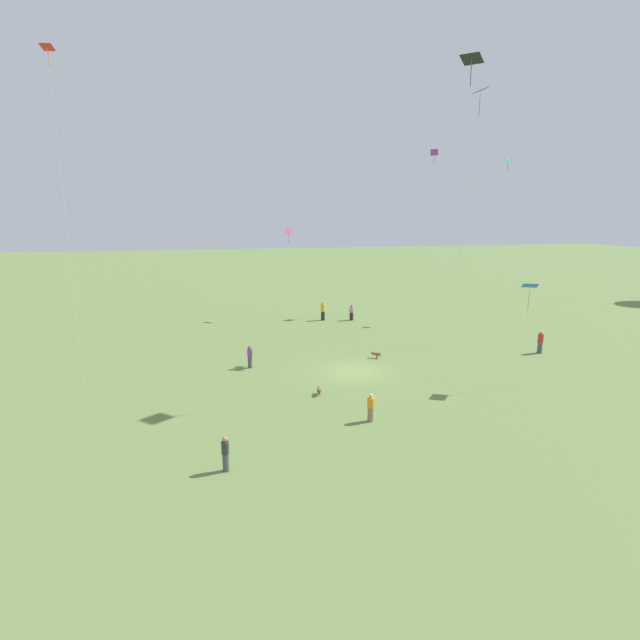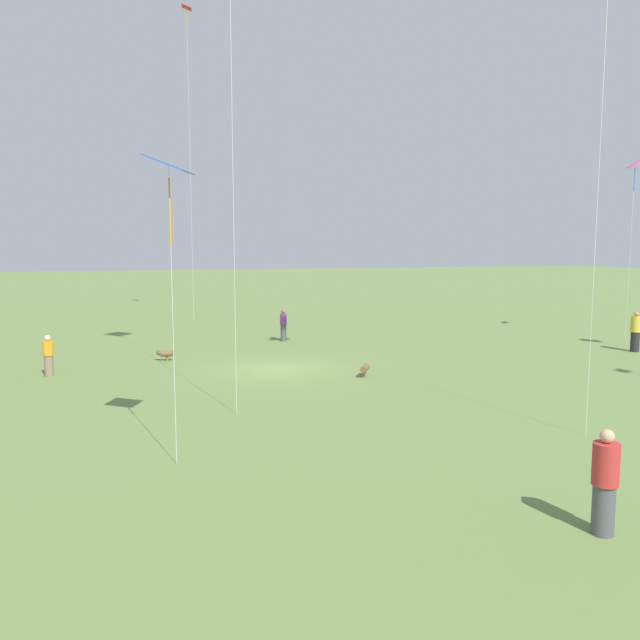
{
  "view_description": "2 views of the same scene",
  "coord_description": "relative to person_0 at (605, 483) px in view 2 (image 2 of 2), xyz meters",
  "views": [
    {
      "loc": [
        33.31,
        -9.41,
        11.41
      ],
      "look_at": [
        -2.07,
        -2.06,
        3.44
      ],
      "focal_mm": 28.0,
      "sensor_mm": 36.0,
      "label": 1
    },
    {
      "loc": [
        6.52,
        24.22,
        4.9
      ],
      "look_at": [
        -1.78,
        0.14,
        1.96
      ],
      "focal_mm": 35.0,
      "sensor_mm": 36.0,
      "label": 2
    }
  ],
  "objects": [
    {
      "name": "kite_0",
      "position": [
        -18.39,
        -17.88,
        7.96
      ],
      "size": [
        0.89,
        0.96,
        9.52
      ],
      "rotation": [
        0.0,
        0.0,
        0.45
      ],
      "color": "#E54C99",
      "rests_on": "ground_plane"
    },
    {
      "name": "person_4",
      "position": [
        -15.79,
        -14.73,
        0.03
      ],
      "size": [
        0.55,
        0.55,
        1.92
      ],
      "rotation": [
        0.0,
        0.0,
        6.11
      ],
      "color": "#232328",
      "rests_on": "ground_plane"
    },
    {
      "name": "person_5",
      "position": [
        10.12,
        -17.57,
        -0.12
      ],
      "size": [
        0.55,
        0.55,
        1.61
      ],
      "rotation": [
        0.0,
        0.0,
        4.13
      ],
      "color": "#847056",
      "rests_on": "ground_plane"
    },
    {
      "name": "ground_plane",
      "position": [
        1.42,
        -16.12,
        -0.92
      ],
      "size": [
        240.0,
        240.0,
        0.0
      ],
      "primitive_type": "plane",
      "color": "olive"
    },
    {
      "name": "person_0",
      "position": [
        0.0,
        0.0,
        0.0
      ],
      "size": [
        0.53,
        0.53,
        1.86
      ],
      "rotation": [
        0.0,
        0.0,
        0.21
      ],
      "color": "#4C4C51",
      "rests_on": "ground_plane"
    },
    {
      "name": "dog_1",
      "position": [
        5.61,
        -19.54,
        -0.6
      ],
      "size": [
        0.72,
        0.38,
        0.47
      ],
      "rotation": [
        0.0,
        0.0,
        4.48
      ],
      "color": "brown",
      "rests_on": "ground_plane"
    },
    {
      "name": "dog_0",
      "position": [
        -1.35,
        -13.53,
        -0.58
      ],
      "size": [
        0.59,
        0.72,
        0.49
      ],
      "rotation": [
        0.0,
        0.0,
        2.53
      ],
      "color": "brown",
      "rests_on": "ground_plane"
    },
    {
      "name": "kite_2",
      "position": [
        6.56,
        -5.96,
        5.57
      ],
      "size": [
        1.2,
        1.22,
        6.88
      ],
      "rotation": [
        0.0,
        0.0,
        3.48
      ],
      "color": "blue",
      "rests_on": "ground_plane"
    },
    {
      "name": "person_1",
      "position": [
        -0.88,
        -23.43,
        -0.06
      ],
      "size": [
        0.38,
        0.38,
        1.7
      ],
      "rotation": [
        0.0,
        0.0,
        3.09
      ],
      "color": "#4C4C51",
      "rests_on": "ground_plane"
    },
    {
      "name": "kite_1",
      "position": [
        2.4,
        -34.11,
        17.15
      ],
      "size": [
        0.71,
        0.73,
        20.27
      ],
      "rotation": [
        0.0,
        0.0,
        3.8
      ],
      "color": "red",
      "rests_on": "ground_plane"
    }
  ]
}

